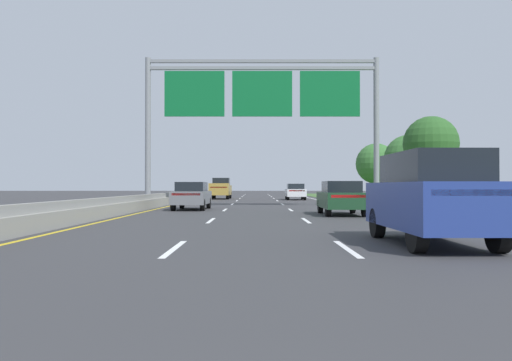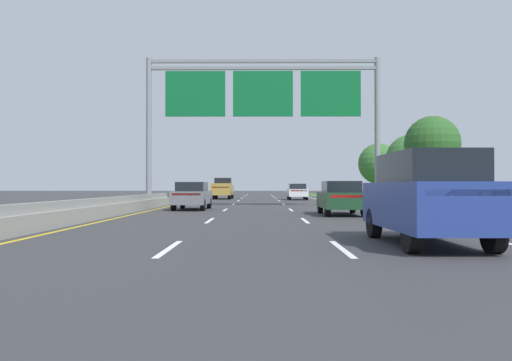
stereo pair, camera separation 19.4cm
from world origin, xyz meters
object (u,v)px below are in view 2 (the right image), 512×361
(overhead_sign_gantry, at_px, (263,101))
(car_darkgreen_right_lane_sedan, at_px, (341,197))
(car_blue_right_lane_suv, at_px, (426,197))
(roadside_tree_distant, at_px, (379,164))
(roadside_tree_mid, at_px, (432,144))
(car_grey_left_lane_sedan, at_px, (192,195))
(pickup_truck_gold, at_px, (223,189))
(car_white_right_lane_sedan, at_px, (297,191))
(roadside_tree_far, at_px, (410,159))

(overhead_sign_gantry, bearing_deg, car_darkgreen_right_lane_sedan, -68.06)
(overhead_sign_gantry, distance_m, car_blue_right_lane_suv, 22.18)
(car_blue_right_lane_suv, height_order, roadside_tree_distant, roadside_tree_distant)
(car_blue_right_lane_suv, relative_size, roadside_tree_mid, 0.76)
(car_darkgreen_right_lane_sedan, bearing_deg, roadside_tree_distant, -14.73)
(car_grey_left_lane_sedan, bearing_deg, roadside_tree_distant, -26.99)
(car_grey_left_lane_sedan, bearing_deg, pickup_truck_gold, 0.98)
(car_grey_left_lane_sedan, bearing_deg, roadside_tree_mid, -67.12)
(overhead_sign_gantry, bearing_deg, roadside_tree_mid, 13.32)
(overhead_sign_gantry, relative_size, car_grey_left_lane_sedan, 3.40)
(overhead_sign_gantry, height_order, roadside_tree_distant, overhead_sign_gantry)
(car_blue_right_lane_suv, height_order, car_white_right_lane_sedan, car_blue_right_lane_suv)
(roadside_tree_distant, bearing_deg, car_white_right_lane_sedan, -127.93)
(car_blue_right_lane_suv, relative_size, roadside_tree_far, 0.76)
(car_blue_right_lane_suv, distance_m, roadside_tree_distant, 54.31)
(roadside_tree_far, bearing_deg, car_darkgreen_right_lane_sedan, -112.94)
(roadside_tree_far, bearing_deg, roadside_tree_mid, -100.01)
(pickup_truck_gold, height_order, car_blue_right_lane_suv, pickup_truck_gold)
(car_grey_left_lane_sedan, relative_size, car_white_right_lane_sedan, 1.00)
(overhead_sign_gantry, distance_m, roadside_tree_mid, 12.36)
(pickup_truck_gold, xyz_separation_m, car_blue_right_lane_suv, (7.71, -41.93, 0.02))
(car_grey_left_lane_sedan, height_order, car_white_right_lane_sedan, same)
(pickup_truck_gold, bearing_deg, car_white_right_lane_sedan, -113.40)
(car_white_right_lane_sedan, bearing_deg, car_blue_right_lane_suv, -179.44)
(car_darkgreen_right_lane_sedan, bearing_deg, car_white_right_lane_sedan, 0.84)
(car_darkgreen_right_lane_sedan, xyz_separation_m, roadside_tree_far, (10.50, 24.81, 3.11))
(roadside_tree_distant, bearing_deg, overhead_sign_gantry, -114.81)
(car_blue_right_lane_suv, relative_size, car_white_right_lane_sedan, 1.07)
(overhead_sign_gantry, bearing_deg, car_grey_left_lane_sedan, -138.51)
(overhead_sign_gantry, height_order, car_blue_right_lane_suv, overhead_sign_gantry)
(roadside_tree_far, bearing_deg, roadside_tree_distant, 87.56)
(pickup_truck_gold, relative_size, car_blue_right_lane_suv, 1.15)
(pickup_truck_gold, bearing_deg, car_blue_right_lane_suv, -168.91)
(car_blue_right_lane_suv, height_order, roadside_tree_far, roadside_tree_far)
(car_blue_right_lane_suv, relative_size, car_darkgreen_right_lane_sedan, 1.07)
(car_grey_left_lane_sedan, height_order, car_blue_right_lane_suv, car_blue_right_lane_suv)
(overhead_sign_gantry, relative_size, pickup_truck_gold, 2.78)
(pickup_truck_gold, bearing_deg, roadside_tree_mid, -137.99)
(pickup_truck_gold, bearing_deg, overhead_sign_gantry, -168.22)
(pickup_truck_gold, height_order, roadside_tree_distant, roadside_tree_distant)
(roadside_tree_mid, bearing_deg, pickup_truck_gold, 131.34)
(roadside_tree_distant, bearing_deg, car_blue_right_lane_suv, -101.86)
(car_darkgreen_right_lane_sedan, bearing_deg, car_grey_left_lane_sedan, 55.82)
(overhead_sign_gantry, distance_m, car_white_right_lane_sedan, 18.77)
(roadside_tree_mid, bearing_deg, car_white_right_lane_sedan, 119.55)
(car_grey_left_lane_sedan, bearing_deg, car_blue_right_lane_suv, -155.39)
(overhead_sign_gantry, distance_m, pickup_truck_gold, 21.97)
(roadside_tree_mid, bearing_deg, car_grey_left_lane_sedan, -158.05)
(car_blue_right_lane_suv, bearing_deg, roadside_tree_distant, -12.57)
(roadside_tree_far, relative_size, roadside_tree_distant, 0.92)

